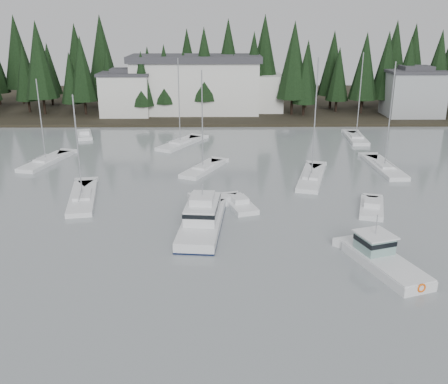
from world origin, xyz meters
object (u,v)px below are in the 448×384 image
object	(u,v)px
lobster_boat_teal	(383,261)
sailboat_6	(83,199)
sailboat_1	(203,170)
house_west	(126,93)
sailboat_7	(46,163)
runabout_1	(372,209)
sailboat_5	(180,145)
harbor_inn	(206,85)
cabin_cruiser_center	(202,221)
runabout_3	(85,136)
house_east_a	(413,92)
sailboat_0	(356,139)
sailboat_11	(311,179)
runabout_4	(239,205)
sailboat_9	(384,168)

from	to	relation	value
lobster_boat_teal	sailboat_6	size ratio (longest dim) A/B	0.73
sailboat_1	house_west	bearing A→B (deg)	49.18
sailboat_7	runabout_1	world-z (taller)	sailboat_7
sailboat_5	runabout_1	distance (m)	34.24
harbor_inn	sailboat_5	bearing A→B (deg)	-97.45
runabout_1	house_west	bearing A→B (deg)	50.44
sailboat_6	cabin_cruiser_center	bearing A→B (deg)	-131.04
runabout_3	house_west	bearing A→B (deg)	-30.86
runabout_1	runabout_3	bearing A→B (deg)	64.93
house_east_a	harbor_inn	xyz separation A→B (m)	(-38.96, 4.34, 0.87)
house_east_a	lobster_boat_teal	bearing A→B (deg)	-111.84
house_west	house_east_a	size ratio (longest dim) A/B	0.90
sailboat_1	sailboat_5	xyz separation A→B (m)	(-3.79, 13.45, -0.01)
sailboat_7	sailboat_0	bearing A→B (deg)	-59.36
house_east_a	harbor_inn	distance (m)	39.21
sailboat_1	sailboat_11	bearing A→B (deg)	-80.52
harbor_inn	runabout_4	distance (m)	51.94
sailboat_7	sailboat_11	world-z (taller)	sailboat_11
runabout_1	sailboat_11	bearing A→B (deg)	39.68
harbor_inn	sailboat_11	world-z (taller)	sailboat_11
runabout_3	harbor_inn	bearing A→B (deg)	-61.09
sailboat_6	runabout_4	xyz separation A→B (m)	(16.30, -2.17, 0.08)
sailboat_7	house_west	bearing A→B (deg)	5.00
sailboat_11	runabout_4	distance (m)	12.50
sailboat_6	runabout_3	bearing A→B (deg)	3.51
sailboat_1	sailboat_0	bearing A→B (deg)	-28.95
sailboat_7	sailboat_5	bearing A→B (deg)	-45.81
sailboat_9	runabout_1	distance (m)	15.36
lobster_boat_teal	runabout_4	world-z (taller)	lobster_boat_teal
sailboat_0	house_east_a	bearing A→B (deg)	-36.24
house_west	house_east_a	world-z (taller)	house_east_a
harbor_inn	sailboat_0	distance (m)	33.10
sailboat_6	runabout_1	distance (m)	29.50
cabin_cruiser_center	sailboat_0	world-z (taller)	sailboat_0
sailboat_6	sailboat_11	xyz separation A→B (m)	(25.12, 6.70, 0.02)
sailboat_0	sailboat_7	world-z (taller)	sailboat_0
sailboat_1	sailboat_9	xyz separation A→B (m)	(22.80, 0.52, -0.01)
harbor_inn	sailboat_6	world-z (taller)	harbor_inn
lobster_boat_teal	sailboat_5	size ratio (longest dim) A/B	0.63
sailboat_6	runabout_1	bearing A→B (deg)	-106.79
cabin_cruiser_center	sailboat_9	xyz separation A→B (m)	(22.34, 18.49, -0.63)
lobster_boat_teal	sailboat_7	distance (m)	45.73
lobster_boat_teal	sailboat_1	bearing A→B (deg)	10.74
runabout_1	harbor_inn	bearing A→B (deg)	35.39
sailboat_7	runabout_1	bearing A→B (deg)	-100.57
house_east_a	sailboat_9	world-z (taller)	sailboat_9
sailboat_5	sailboat_7	size ratio (longest dim) A/B	1.16
house_west	sailboat_0	size ratio (longest dim) A/B	0.69
runabout_1	runabout_3	world-z (taller)	same
runabout_3	sailboat_0	bearing A→B (deg)	-110.16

